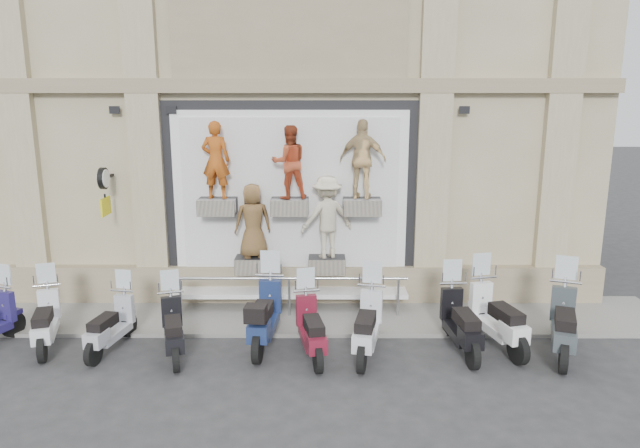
% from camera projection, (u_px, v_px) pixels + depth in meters
% --- Properties ---
extents(ground, '(90.00, 90.00, 0.00)m').
position_uv_depth(ground, '(283.00, 361.00, 10.19)').
color(ground, '#2D2D30').
rests_on(ground, ground).
extents(sidewalk, '(16.00, 2.20, 0.08)m').
position_uv_depth(sidewalk, '(290.00, 315.00, 12.23)').
color(sidewalk, gray).
rests_on(sidewalk, ground).
extents(building, '(14.00, 8.60, 12.00)m').
position_uv_depth(building, '(297.00, 46.00, 15.71)').
color(building, tan).
rests_on(building, ground).
extents(shop_vitrine, '(5.60, 1.02, 4.30)m').
position_uv_depth(shop_vitrine, '(295.00, 203.00, 12.35)').
color(shop_vitrine, black).
rests_on(shop_vitrine, ground).
extents(guard_rail, '(5.06, 0.10, 0.93)m').
position_uv_depth(guard_rail, '(289.00, 298.00, 12.04)').
color(guard_rail, '#9EA0A5').
rests_on(guard_rail, ground).
extents(clock_sign_bracket, '(0.10, 0.80, 1.02)m').
position_uv_depth(clock_sign_bracket, '(104.00, 185.00, 11.99)').
color(clock_sign_bracket, black).
rests_on(clock_sign_bracket, ground).
extents(scooter_b, '(1.06, 1.90, 1.48)m').
position_uv_depth(scooter_b, '(44.00, 310.00, 10.61)').
color(scooter_b, silver).
rests_on(scooter_b, ground).
extents(scooter_c, '(0.79, 1.78, 1.40)m').
position_uv_depth(scooter_c, '(110.00, 315.00, 10.49)').
color(scooter_c, '#9A9DA7').
rests_on(scooter_c, ground).
extents(scooter_d, '(1.01, 1.87, 1.46)m').
position_uv_depth(scooter_d, '(173.00, 318.00, 10.26)').
color(scooter_d, black).
rests_on(scooter_d, ground).
extents(scooter_e, '(0.78, 2.11, 1.68)m').
position_uv_depth(scooter_e, '(265.00, 303.00, 10.67)').
color(scooter_e, navy).
rests_on(scooter_e, ground).
extents(scooter_f, '(0.87, 1.90, 1.49)m').
position_uv_depth(scooter_f, '(311.00, 317.00, 10.25)').
color(scooter_f, maroon).
rests_on(scooter_f, ground).
extents(scooter_g, '(0.96, 2.04, 1.60)m').
position_uv_depth(scooter_g, '(368.00, 314.00, 10.28)').
color(scooter_g, silver).
rests_on(scooter_g, ground).
extents(scooter_h, '(0.72, 1.99, 1.59)m').
position_uv_depth(scooter_h, '(461.00, 311.00, 10.43)').
color(scooter_h, black).
rests_on(scooter_h, ground).
extents(scooter_i, '(1.07, 2.12, 1.66)m').
position_uv_depth(scooter_i, '(498.00, 305.00, 10.61)').
color(scooter_i, white).
rests_on(scooter_i, ground).
extents(scooter_j, '(1.30, 2.17, 1.70)m').
position_uv_depth(scooter_j, '(565.00, 311.00, 10.27)').
color(scooter_j, '#333A3E').
rests_on(scooter_j, ground).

